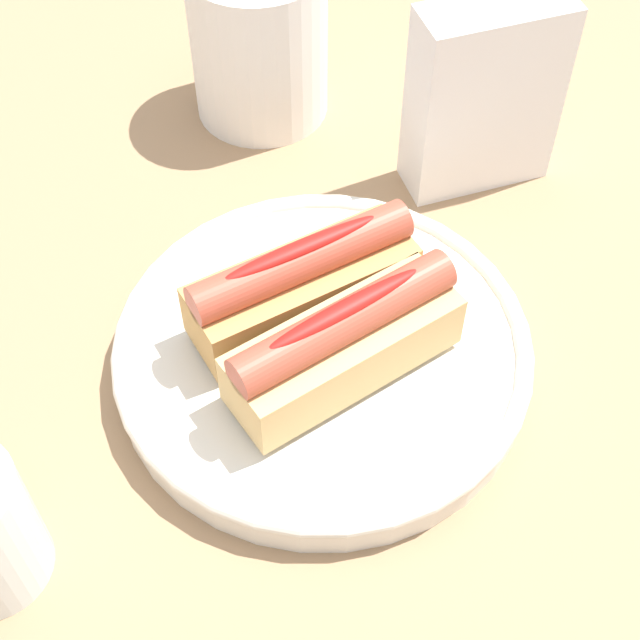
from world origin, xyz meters
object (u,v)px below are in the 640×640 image
Objects in this scene: hotdog_back at (296,284)px; serving_bowl at (320,352)px; napkin_box at (484,97)px; hotdog_front at (346,341)px; paper_towel_roll at (259,41)px.

serving_bowl is at bearing -83.84° from hotdog_back.
hotdog_front is at bearing -134.83° from napkin_box.
serving_bowl is 0.23m from napkin_box.
paper_towel_roll is 0.89× the size of napkin_box.
napkin_box is (0.20, 0.08, 0.02)m from hotdog_back.
hotdog_front is 0.30m from paper_towel_roll.
serving_bowl is 1.77× the size of hotdog_front.
hotdog_front is 0.24m from napkin_box.
serving_bowl is 0.28m from paper_towel_roll.
hotdog_front reaches higher than serving_bowl.
serving_bowl is at bearing 96.16° from hotdog_front.
napkin_box is at bearing 29.34° from serving_bowl.
hotdog_back is at bearing 96.16° from serving_bowl.
hotdog_front and hotdog_back have the same top height.
hotdog_back is 0.22m from napkin_box.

